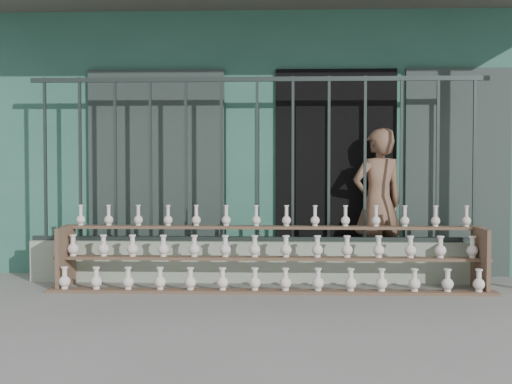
{
  "coord_description": "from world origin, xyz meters",
  "views": [
    {
      "loc": [
        0.25,
        -5.71,
        1.23
      ],
      "look_at": [
        0.0,
        1.0,
        1.0
      ],
      "focal_mm": 45.0,
      "sensor_mm": 36.0,
      "label": 1
    }
  ],
  "objects": [
    {
      "name": "elderly_woman",
      "position": [
        1.36,
        1.57,
        0.85
      ],
      "size": [
        0.73,
        0.61,
        1.7
      ],
      "primitive_type": "imported",
      "rotation": [
        0.0,
        0.0,
        3.51
      ],
      "color": "brown",
      "rests_on": "ground"
    },
    {
      "name": "parapet_wall",
      "position": [
        0.0,
        1.3,
        0.23
      ],
      "size": [
        5.0,
        0.2,
        0.45
      ],
      "primitive_type": "cube",
      "color": "#95A38B",
      "rests_on": "ground"
    },
    {
      "name": "security_fence",
      "position": [
        -0.0,
        1.3,
        1.35
      ],
      "size": [
        5.0,
        0.04,
        1.8
      ],
      "color": "#283330",
      "rests_on": "parapet_wall"
    },
    {
      "name": "workshop_building",
      "position": [
        0.0,
        4.23,
        1.62
      ],
      "size": [
        7.4,
        6.6,
        3.21
      ],
      "color": "#2D604F",
      "rests_on": "ground"
    },
    {
      "name": "shelf_rack",
      "position": [
        0.15,
        0.88,
        0.36
      ],
      "size": [
        4.5,
        0.68,
        0.85
      ],
      "color": "brown",
      "rests_on": "ground"
    },
    {
      "name": "ground",
      "position": [
        0.0,
        0.0,
        0.0
      ],
      "size": [
        60.0,
        60.0,
        0.0
      ],
      "primitive_type": "plane",
      "color": "slate"
    }
  ]
}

